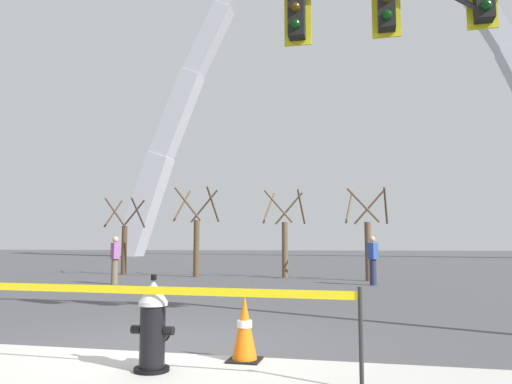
{
  "coord_description": "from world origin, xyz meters",
  "views": [
    {
      "loc": [
        2.56,
        -5.87,
        1.29
      ],
      "look_at": [
        0.11,
        5.0,
        2.5
      ],
      "focal_mm": 34.58,
      "sensor_mm": 36.0,
      "label": 1
    }
  ],
  "objects_px": {
    "traffic_signal_gantry": "(461,44)",
    "pedestrian_standing_center": "(373,260)",
    "pedestrian_walking_left": "(115,260)",
    "traffic_cone_by_hydrant": "(245,329)",
    "fire_hydrant": "(153,325)",
    "monument_arch": "(340,88)"
  },
  "relations": [
    {
      "from": "traffic_signal_gantry",
      "to": "pedestrian_standing_center",
      "type": "distance_m",
      "value": 9.85
    },
    {
      "from": "traffic_signal_gantry",
      "to": "pedestrian_walking_left",
      "type": "xyz_separation_m",
      "value": [
        -9.69,
        7.64,
        -3.45
      ]
    },
    {
      "from": "pedestrian_walking_left",
      "to": "traffic_signal_gantry",
      "type": "bearing_deg",
      "value": -38.25
    },
    {
      "from": "traffic_cone_by_hydrant",
      "to": "pedestrian_walking_left",
      "type": "bearing_deg",
      "value": 125.47
    },
    {
      "from": "fire_hydrant",
      "to": "traffic_cone_by_hydrant",
      "type": "xyz_separation_m",
      "value": [
        0.82,
        0.64,
        -0.11
      ]
    },
    {
      "from": "fire_hydrant",
      "to": "traffic_signal_gantry",
      "type": "bearing_deg",
      "value": 36.58
    },
    {
      "from": "traffic_cone_by_hydrant",
      "to": "pedestrian_standing_center",
      "type": "relative_size",
      "value": 0.46
    },
    {
      "from": "fire_hydrant",
      "to": "monument_arch",
      "type": "relative_size",
      "value": 0.02
    },
    {
      "from": "traffic_signal_gantry",
      "to": "monument_arch",
      "type": "relative_size",
      "value": 0.12
    },
    {
      "from": "traffic_signal_gantry",
      "to": "fire_hydrant",
      "type": "bearing_deg",
      "value": -143.42
    },
    {
      "from": "monument_arch",
      "to": "pedestrian_standing_center",
      "type": "height_order",
      "value": "monument_arch"
    },
    {
      "from": "traffic_signal_gantry",
      "to": "pedestrian_standing_center",
      "type": "bearing_deg",
      "value": 97.93
    },
    {
      "from": "fire_hydrant",
      "to": "monument_arch",
      "type": "xyz_separation_m",
      "value": [
        -0.38,
        49.1,
        18.27
      ]
    },
    {
      "from": "traffic_signal_gantry",
      "to": "monument_arch",
      "type": "distance_m",
      "value": 48.78
    },
    {
      "from": "traffic_cone_by_hydrant",
      "to": "pedestrian_walking_left",
      "type": "xyz_separation_m",
      "value": [
        -6.89,
        9.68,
        0.46
      ]
    },
    {
      "from": "fire_hydrant",
      "to": "traffic_cone_by_hydrant",
      "type": "relative_size",
      "value": 1.36
    },
    {
      "from": "monument_arch",
      "to": "pedestrian_standing_center",
      "type": "distance_m",
      "value": 41.45
    },
    {
      "from": "monument_arch",
      "to": "pedestrian_standing_center",
      "type": "bearing_deg",
      "value": -85.83
    },
    {
      "from": "pedestrian_standing_center",
      "to": "fire_hydrant",
      "type": "bearing_deg",
      "value": -101.21
    },
    {
      "from": "fire_hydrant",
      "to": "pedestrian_standing_center",
      "type": "bearing_deg",
      "value": 78.79
    },
    {
      "from": "traffic_signal_gantry",
      "to": "pedestrian_walking_left",
      "type": "relative_size",
      "value": 4.04
    },
    {
      "from": "traffic_cone_by_hydrant",
      "to": "monument_arch",
      "type": "relative_size",
      "value": 0.01
    }
  ]
}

